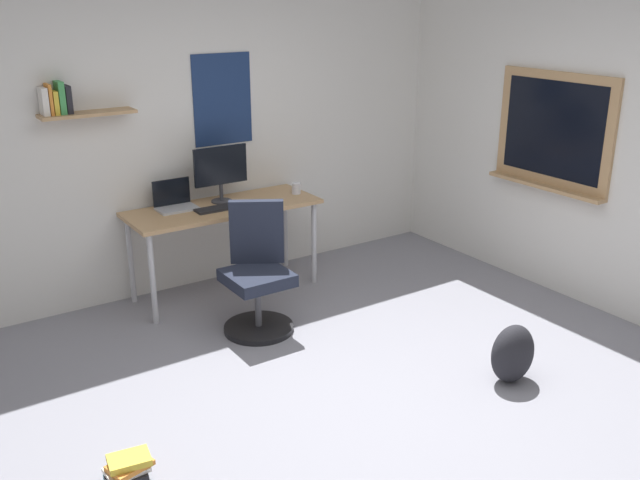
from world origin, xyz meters
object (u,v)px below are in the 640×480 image
monitor_primary (221,170)px  backpack (513,354)px  office_chair (258,276)px  book_stack_on_floor (128,470)px  desk (224,215)px  keyboard (218,208)px  coffee_mug (296,188)px  computer_mouse (250,202)px  laptop (175,202)px

monitor_primary → backpack: (0.85, -2.41, -0.83)m
office_chair → book_stack_on_floor: (-1.43, -1.19, -0.33)m
desk → backpack: bearing=-69.1°
monitor_primary → book_stack_on_floor: monitor_primary is taller
keyboard → backpack: size_ratio=0.94×
coffee_mug → book_stack_on_floor: bearing=-139.3°
keyboard → computer_mouse: computer_mouse is taller
monitor_primary → backpack: size_ratio=1.18×
monitor_primary → keyboard: bearing=-124.5°
monitor_primary → coffee_mug: monitor_primary is taller
monitor_primary → backpack: bearing=-70.7°
office_chair → keyboard: office_chair is taller
monitor_primary → computer_mouse: size_ratio=4.46×
desk → coffee_mug: (0.68, -0.02, 0.12)m
laptop → book_stack_on_floor: size_ratio=1.19×
book_stack_on_floor → keyboard: bearing=51.9°
monitor_primary → laptop: bearing=173.0°
monitor_primary → backpack: 2.69m
coffee_mug → book_stack_on_floor: 2.99m
office_chair → computer_mouse: size_ratio=9.13×
computer_mouse → backpack: computer_mouse is taller
backpack → monitor_primary: bearing=109.3°
keyboard → coffee_mug: bearing=3.8°
laptop → keyboard: (0.27, -0.22, -0.04)m
keyboard → coffee_mug: (0.76, 0.05, 0.04)m
computer_mouse → book_stack_on_floor: 2.62m
coffee_mug → desk: bearing=177.9°
book_stack_on_floor → laptop: bearing=60.4°
monitor_primary → keyboard: 0.33m
desk → office_chair: (-0.10, -0.73, -0.27)m
office_chair → coffee_mug: bearing=42.1°
coffee_mug → backpack: 2.38m
office_chair → coffee_mug: office_chair is taller
laptop → monitor_primary: 0.45m
coffee_mug → book_stack_on_floor: (-2.20, -1.89, -0.72)m
backpack → book_stack_on_floor: bearing=170.7°
desk → keyboard: (-0.08, -0.07, 0.09)m
desk → backpack: size_ratio=3.96×
keyboard → computer_mouse: bearing=-0.0°
computer_mouse → coffee_mug: size_ratio=1.13×
backpack → book_stack_on_floor: (-2.41, 0.40, -0.12)m
keyboard → book_stack_on_floor: 2.44m
desk → laptop: bearing=157.7°
laptop → coffee_mug: size_ratio=3.37×
keyboard → book_stack_on_floor: keyboard is taller
desk → office_chair: bearing=-97.5°
office_chair → keyboard: (0.02, 0.65, 0.36)m
laptop → book_stack_on_floor: 2.48m
monitor_primary → coffee_mug: size_ratio=5.04×
keyboard → backpack: keyboard is taller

